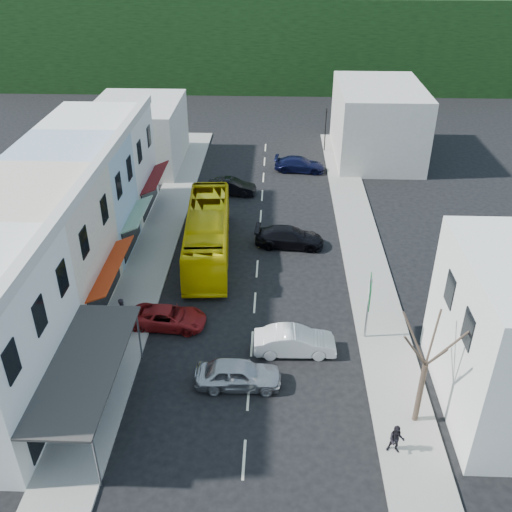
# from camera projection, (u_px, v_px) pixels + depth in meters

# --- Properties ---
(ground) EXTENTS (120.00, 120.00, 0.00)m
(ground) POSITION_uv_depth(u_px,v_px,m) (252.00, 344.00, 32.13)
(ground) COLOR black
(ground) RESTS_ON ground
(sidewalk_left) EXTENTS (3.00, 52.00, 0.15)m
(sidewalk_left) POSITION_uv_depth(u_px,v_px,m) (154.00, 251.00, 40.93)
(sidewalk_left) COLOR gray
(sidewalk_left) RESTS_ON ground
(sidewalk_right) EXTENTS (3.00, 52.00, 0.15)m
(sidewalk_right) POSITION_uv_depth(u_px,v_px,m) (364.00, 255.00, 40.44)
(sidewalk_right) COLOR gray
(sidewalk_right) RESTS_ON ground
(shopfront_row) EXTENTS (8.25, 30.00, 8.00)m
(shopfront_row) POSITION_uv_depth(u_px,v_px,m) (51.00, 235.00, 34.80)
(shopfront_row) COLOR silver
(shopfront_row) RESTS_ON ground
(distant_block_left) EXTENTS (8.00, 10.00, 6.00)m
(distant_block_left) POSITION_uv_depth(u_px,v_px,m) (139.00, 134.00, 54.20)
(distant_block_left) COLOR #B7B2A8
(distant_block_left) RESTS_ON ground
(distant_block_right) EXTENTS (8.00, 12.00, 7.00)m
(distant_block_right) POSITION_uv_depth(u_px,v_px,m) (377.00, 122.00, 55.77)
(distant_block_right) COLOR #B7B2A8
(distant_block_right) RESTS_ON ground
(hillside) EXTENTS (80.00, 26.00, 14.00)m
(hillside) POSITION_uv_depth(u_px,v_px,m) (261.00, 27.00, 84.68)
(hillside) COLOR black
(hillside) RESTS_ON ground
(bus) EXTENTS (3.30, 11.75, 3.10)m
(bus) POSITION_uv_depth(u_px,v_px,m) (208.00, 235.00, 39.94)
(bus) COLOR yellow
(bus) RESTS_ON ground
(car_silver) EXTENTS (4.43, 1.88, 1.40)m
(car_silver) POSITION_uv_depth(u_px,v_px,m) (238.00, 375.00, 28.93)
(car_silver) COLOR #B2B3B7
(car_silver) RESTS_ON ground
(car_white) EXTENTS (4.46, 1.94, 1.40)m
(car_white) POSITION_uv_depth(u_px,v_px,m) (295.00, 342.00, 31.16)
(car_white) COLOR silver
(car_white) RESTS_ON ground
(car_red) EXTENTS (4.72, 2.22, 1.40)m
(car_red) POSITION_uv_depth(u_px,v_px,m) (169.00, 316.00, 33.20)
(car_red) COLOR maroon
(car_red) RESTS_ON ground
(car_black_near) EXTENTS (4.61, 2.14, 1.40)m
(car_black_near) POSITION_uv_depth(u_px,v_px,m) (289.00, 237.00, 41.39)
(car_black_near) COLOR black
(car_black_near) RESTS_ON ground
(car_black_far) EXTENTS (4.57, 2.27, 1.40)m
(car_black_far) POSITION_uv_depth(u_px,v_px,m) (231.00, 187.00, 49.22)
(car_black_far) COLOR black
(car_black_far) RESTS_ON ground
(car_navy_far) EXTENTS (4.66, 2.27, 1.40)m
(car_navy_far) POSITION_uv_depth(u_px,v_px,m) (300.00, 164.00, 53.72)
(car_navy_far) COLOR black
(car_navy_far) RESTS_ON ground
(pedestrian_left) EXTENTS (0.59, 0.70, 1.70)m
(pedestrian_left) POSITION_uv_depth(u_px,v_px,m) (123.00, 312.00, 33.06)
(pedestrian_left) COLOR black
(pedestrian_left) RESTS_ON sidewalk_left
(pedestrian_right) EXTENTS (0.77, 0.57, 1.70)m
(pedestrian_right) POSITION_uv_depth(u_px,v_px,m) (396.00, 438.00, 25.03)
(pedestrian_right) COLOR black
(pedestrian_right) RESTS_ON sidewalk_right
(direction_sign) EXTENTS (0.73, 1.88, 4.04)m
(direction_sign) POSITION_uv_depth(u_px,v_px,m) (368.00, 310.00, 31.51)
(direction_sign) COLOR #0F5025
(direction_sign) RESTS_ON ground
(street_tree) EXTENTS (3.84, 3.84, 7.03)m
(street_tree) POSITION_uv_depth(u_px,v_px,m) (425.00, 365.00, 25.38)
(street_tree) COLOR #3A2D24
(street_tree) RESTS_ON ground
(traffic_signal) EXTENTS (0.50, 0.93, 4.51)m
(traffic_signal) POSITION_uv_depth(u_px,v_px,m) (325.00, 130.00, 57.46)
(traffic_signal) COLOR black
(traffic_signal) RESTS_ON ground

